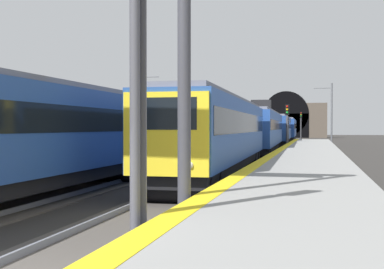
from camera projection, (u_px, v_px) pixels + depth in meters
name	position (u px, v px, depth m)	size (l,w,h in m)	color
platform_right_edge_strip	(146.00, 233.00, 6.89)	(112.00, 0.50, 0.01)	yellow
train_main_approaching	(271.00, 130.00, 52.46)	(77.62, 3.16, 4.74)	#264C99
train_adjacent_platform	(187.00, 130.00, 36.00)	(63.45, 2.91, 4.85)	#264C99
railway_signal_near	(135.00, 59.00, 8.09)	(0.39, 0.38, 5.90)	#4C4C54
railway_signal_mid	(287.00, 123.00, 50.95)	(0.39, 0.38, 4.71)	#4C4C54
railway_signal_far	(301.00, 123.00, 98.02)	(0.39, 0.38, 5.39)	#38383D
tunnel_portal	(286.00, 120.00, 118.40)	(2.90, 18.43, 10.75)	#51473D
catenary_mast_near	(134.00, 111.00, 43.92)	(0.22, 2.39, 7.35)	#595B60
catenary_mast_far	(331.00, 114.00, 63.24)	(0.22, 2.28, 7.93)	#595B60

